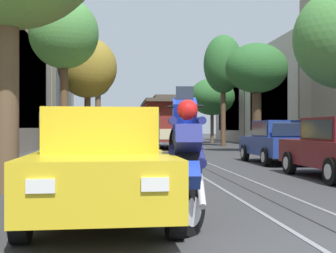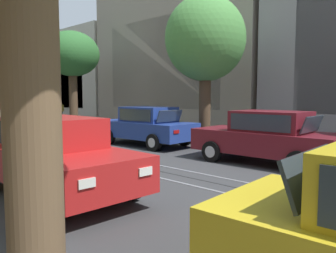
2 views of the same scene
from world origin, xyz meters
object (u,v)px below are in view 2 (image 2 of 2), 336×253
street_tree_kerb_right_second (205,40)px  fire_hydrant (215,137)px  street_tree_kerb_right_mid (72,55)px  pedestrian_on_right_pavement (61,110)px  parked_car_maroon_second_right (267,137)px  street_tree_kerb_right_fourth (13,46)px  parked_car_red_second_left (55,156)px  parked_car_blue_mid_right (147,126)px

street_tree_kerb_right_second → fire_hydrant: (-0.27, -0.70, -3.87)m
street_tree_kerb_right_mid → pedestrian_on_right_pavement: 7.39m
parked_car_maroon_second_right → street_tree_kerb_right_second: 5.43m
street_tree_kerb_right_fourth → pedestrian_on_right_pavement: street_tree_kerb_right_fourth is taller
street_tree_kerb_right_second → fire_hydrant: size_ratio=7.22×
parked_car_maroon_second_right → street_tree_kerb_right_mid: 14.10m
street_tree_kerb_right_mid → pedestrian_on_right_pavement: bearing=67.6°
street_tree_kerb_right_second → street_tree_kerb_right_mid: size_ratio=1.03×
pedestrian_on_right_pavement → street_tree_kerb_right_fourth: bearing=133.2°
street_tree_kerb_right_mid → street_tree_kerb_right_fourth: 8.73m
street_tree_kerb_right_fourth → parked_car_red_second_left: bearing=-110.4°
parked_car_maroon_second_right → street_tree_kerb_right_mid: bearing=82.9°
parked_car_red_second_left → parked_car_blue_mid_right: bearing=31.6°
parked_car_red_second_left → parked_car_maroon_second_right: size_ratio=1.01×
parked_car_blue_mid_right → fire_hydrant: (1.45, -2.38, -0.38)m
parked_car_blue_mid_right → fire_hydrant: parked_car_blue_mid_right is taller
parked_car_maroon_second_right → parked_car_blue_mid_right: 5.40m
street_tree_kerb_right_second → parked_car_maroon_second_right: bearing=-116.6°
parked_car_maroon_second_right → pedestrian_on_right_pavement: 19.95m
street_tree_kerb_right_second → fire_hydrant: bearing=-111.2°
parked_car_red_second_left → street_tree_kerb_right_fourth: (7.61, 20.44, 5.06)m
street_tree_kerb_right_fourth → pedestrian_on_right_pavement: bearing=-46.8°
street_tree_kerb_right_second → street_tree_kerb_right_mid: 9.79m
street_tree_kerb_right_fourth → parked_car_maroon_second_right: bearing=-94.4°
street_tree_kerb_right_second → pedestrian_on_right_pavement: size_ratio=3.70×
street_tree_kerb_right_second → street_tree_kerb_right_fourth: street_tree_kerb_right_fourth is taller
parked_car_maroon_second_right → fire_hydrant: (1.59, 3.02, -0.38)m
parked_car_blue_mid_right → street_tree_kerb_right_mid: size_ratio=0.74×
street_tree_kerb_right_mid → parked_car_red_second_left: bearing=-122.7°
street_tree_kerb_right_second → pedestrian_on_right_pavement: street_tree_kerb_right_second is taller
parked_car_maroon_second_right → street_tree_kerb_right_second: bearing=63.4°
parked_car_maroon_second_right → fire_hydrant: size_ratio=5.21×
street_tree_kerb_right_mid → fire_hydrant: street_tree_kerb_right_mid is taller
parked_car_maroon_second_right → parked_car_red_second_left: bearing=164.2°
street_tree_kerb_right_mid → fire_hydrant: bearing=-90.4°
street_tree_kerb_right_mid → street_tree_kerb_right_fourth: bearing=89.9°
street_tree_kerb_right_second → parked_car_blue_mid_right: bearing=135.8°
parked_car_blue_mid_right → street_tree_kerb_right_second: street_tree_kerb_right_second is taller
street_tree_kerb_right_fourth → pedestrian_on_right_pavement: (2.45, -2.61, -4.94)m
parked_car_maroon_second_right → pedestrian_on_right_pavement: bearing=78.0°
parked_car_blue_mid_right → parked_car_maroon_second_right: bearing=-91.5°
fire_hydrant → street_tree_kerb_right_mid: bearing=89.6°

